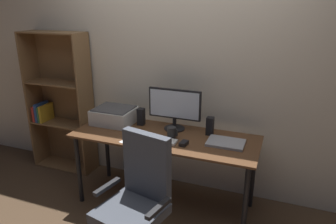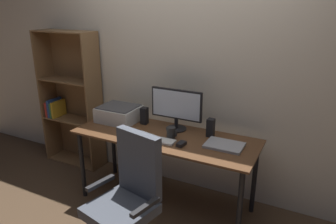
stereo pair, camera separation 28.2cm
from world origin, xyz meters
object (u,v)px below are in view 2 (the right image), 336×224
object	(u,v)px
monitor	(176,107)
speaker_right	(211,128)
desk	(165,144)
bookshelf	(71,100)
printer	(119,113)
office_chair	(128,205)
coffee_mug	(171,133)
laptop	(224,145)
keyboard	(159,140)
mouse	(181,144)
speaker_left	(144,116)

from	to	relation	value
monitor	speaker_right	distance (m)	0.38
desk	bookshelf	xyz separation A→B (m)	(-1.44, 0.32, 0.14)
printer	bookshelf	xyz separation A→B (m)	(-0.84, 0.20, -0.03)
speaker_right	office_chair	xyz separation A→B (m)	(-0.32, -0.89, -0.37)
monitor	printer	size ratio (longest dim) A/B	1.29
coffee_mug	laptop	xyz separation A→B (m)	(0.48, 0.05, -0.04)
printer	bookshelf	world-z (taller)	bookshelf
keyboard	desk	bearing A→B (deg)	96.19
keyboard	bookshelf	distance (m)	1.53
desk	coffee_mug	xyz separation A→B (m)	(0.08, -0.03, 0.14)
mouse	laptop	bearing A→B (deg)	31.35
keyboard	speaker_left	xyz separation A→B (m)	(-0.34, 0.31, 0.08)
desk	keyboard	size ratio (longest dim) A/B	5.95
mouse	printer	world-z (taller)	printer
mouse	speaker_right	world-z (taller)	speaker_right
desk	mouse	xyz separation A→B (m)	(0.23, -0.13, 0.10)
speaker_left	desk	bearing A→B (deg)	-28.20
office_chair	bookshelf	bearing A→B (deg)	157.87
speaker_left	office_chair	xyz separation A→B (m)	(0.38, -0.89, -0.37)
keyboard	speaker_left	world-z (taller)	speaker_left
speaker_right	printer	distance (m)	0.98
desk	monitor	xyz separation A→B (m)	(0.03, 0.18, 0.31)
mouse	monitor	bearing A→B (deg)	129.26
keyboard	bookshelf	world-z (taller)	bookshelf
office_chair	mouse	bearing A→B (deg)	86.39
speaker_right	bookshelf	xyz separation A→B (m)	(-1.83, 0.15, -0.03)
coffee_mug	speaker_right	xyz separation A→B (m)	(0.30, 0.20, 0.03)
printer	bookshelf	size ratio (longest dim) A/B	0.25
coffee_mug	laptop	world-z (taller)	coffee_mug
mouse	bookshelf	world-z (taller)	bookshelf
mouse	printer	bearing A→B (deg)	169.65
speaker_right	printer	xyz separation A→B (m)	(-0.98, -0.05, -0.00)
keyboard	bookshelf	xyz separation A→B (m)	(-1.46, 0.46, 0.04)
monitor	keyboard	world-z (taller)	monitor
monitor	mouse	world-z (taller)	monitor
office_chair	laptop	bearing A→B (deg)	68.29
desk	speaker_right	world-z (taller)	speaker_right
mouse	laptop	size ratio (longest dim) A/B	0.30
printer	coffee_mug	bearing A→B (deg)	-12.57
monitor	laptop	distance (m)	0.60
keyboard	speaker_left	bearing A→B (deg)	137.01
mouse	printer	size ratio (longest dim) A/B	0.24
printer	office_chair	size ratio (longest dim) A/B	0.40
keyboard	speaker_right	distance (m)	0.49
mouse	laptop	xyz separation A→B (m)	(0.34, 0.15, -0.01)
printer	desk	bearing A→B (deg)	-11.57
keyboard	coffee_mug	xyz separation A→B (m)	(0.07, 0.11, 0.04)
desk	laptop	xyz separation A→B (m)	(0.57, 0.02, 0.10)
coffee_mug	printer	distance (m)	0.70
desk	speaker_left	size ratio (longest dim) A/B	10.15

